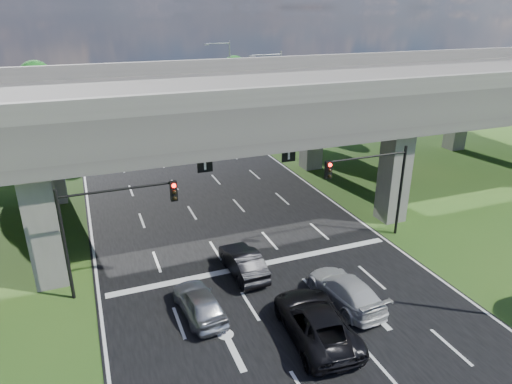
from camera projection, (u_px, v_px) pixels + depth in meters
ground at (283, 299)px, 23.43m from camera, size 160.00×160.00×0.00m
road at (224, 220)px, 32.05m from camera, size 18.00×120.00×0.03m
overpass at (212, 103)px, 30.81m from camera, size 80.00×15.00×10.00m
signal_right at (374, 178)px, 27.89m from camera, size 5.76×0.54×6.00m
signal_left at (108, 218)px, 22.62m from camera, size 5.76×0.54×6.00m
streetlight_far at (277, 95)px, 45.35m from camera, size 3.38×0.25×10.00m
streetlight_beyond at (227, 74)px, 59.16m from camera, size 3.38×0.25×10.00m
tree_left_near at (12, 121)px, 39.36m from camera, size 4.50×4.50×7.80m
tree_left_far at (35, 88)px, 53.39m from camera, size 4.80×4.80×8.32m
tree_right_near at (286, 99)px, 50.31m from camera, size 4.20×4.20×7.28m
tree_right_mid at (281, 89)px, 58.34m from camera, size 3.91×3.90×6.76m
tree_right_far at (232, 77)px, 63.66m from camera, size 4.50×4.50×7.80m
car_silver at (199, 302)px, 21.91m from camera, size 2.08×4.35×1.44m
car_dark at (243, 262)px, 25.37m from camera, size 1.63×4.42×1.45m
car_white at (345, 290)px, 22.83m from camera, size 2.37×5.10×1.44m
car_trailing at (316, 322)px, 20.44m from camera, size 3.07×5.83×1.56m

